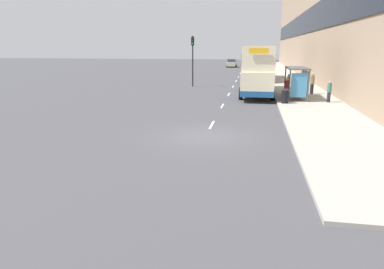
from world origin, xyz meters
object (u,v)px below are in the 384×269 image
traffic_light_far_kerb (193,53)px  litter_bin (285,96)px  car_1 (232,63)px  pedestrian_4 (304,86)px  bus_shelter (299,77)px  car_0 (255,66)px  pedestrian_2 (287,89)px  double_decker_bus_ahead (257,62)px  car_2 (257,64)px  double_decker_bus_near (257,69)px  pedestrian_1 (312,83)px  pedestrian_at_shelter (288,83)px  pedestrian_3 (329,91)px

traffic_light_far_kerb → litter_bin: bearing=-51.1°
car_1 → traffic_light_far_kerb: size_ratio=0.84×
car_1 → pedestrian_4: pedestrian_4 is taller
bus_shelter → car_0: 36.09m
pedestrian_2 → traffic_light_far_kerb: traffic_light_far_kerb is taller
pedestrian_2 → pedestrian_4: bearing=62.9°
double_decker_bus_ahead → pedestrian_4: 15.94m
car_2 → double_decker_bus_near: bearing=-90.4°
bus_shelter → double_decker_bus_ahead: bearing=100.3°
double_decker_bus_near → pedestrian_1: bearing=0.8°
car_2 → litter_bin: bearing=-87.7°
car_1 → pedestrian_at_shelter: bearing=100.5°
bus_shelter → pedestrian_at_shelter: bearing=95.7°
car_0 → car_1: size_ratio=0.96×
double_decker_bus_ahead → car_0: (-0.29, 18.47, -1.44)m
litter_bin → bus_shelter: bearing=64.1°
bus_shelter → pedestrian_1: size_ratio=2.25×
car_2 → litter_bin: (1.82, -45.69, -0.17)m
double_decker_bus_ahead → pedestrian_4: (3.91, -15.40, -1.28)m
bus_shelter → litter_bin: (-1.22, -2.52, -1.21)m
traffic_light_far_kerb → bus_shelter: bearing=-40.1°
pedestrian_3 → litter_bin: size_ratio=1.53×
litter_bin → double_decker_bus_near: bearing=110.3°
bus_shelter → double_decker_bus_near: 4.55m
bus_shelter → pedestrian_2: (-0.99, -1.33, -0.82)m
car_0 → pedestrian_1: (5.01, -32.74, 0.25)m
pedestrian_1 → pedestrian_4: (-0.82, -1.13, -0.09)m
car_2 → pedestrian_2: (2.05, -44.50, 0.22)m
double_decker_bus_ahead → litter_bin: (1.96, -19.96, -1.62)m
bus_shelter → pedestrian_3: size_ratio=2.62×
bus_shelter → pedestrian_1: bus_shelter is taller
car_0 → car_2: size_ratio=0.98×
pedestrian_3 → car_1: bearing=102.2°
pedestrian_1 → car_0: bearing=98.7°
car_1 → double_decker_bus_near: bearing=96.6°
pedestrian_at_shelter → pedestrian_1: 2.15m
car_0 → pedestrian_2: (2.47, -37.23, 0.21)m
pedestrian_4 → double_decker_bus_ahead: bearing=104.2°
pedestrian_2 → car_1: bearing=98.7°
pedestrian_1 → pedestrian_2: size_ratio=1.04×
pedestrian_at_shelter → car_0: bearing=95.5°
pedestrian_at_shelter → traffic_light_far_kerb: bearing=155.3°
pedestrian_4 → double_decker_bus_near: bearing=165.2°
car_1 → car_2: 6.82m
car_1 → pedestrian_1: (9.97, -44.19, 0.24)m
bus_shelter → traffic_light_far_kerb: size_ratio=0.78×
double_decker_bus_near → traffic_light_far_kerb: (-6.88, 5.45, 1.31)m
car_0 → traffic_light_far_kerb: traffic_light_far_kerb is taller
pedestrian_at_shelter → car_1: bearing=100.5°
bus_shelter → double_decker_bus_near: double_decker_bus_near is taller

